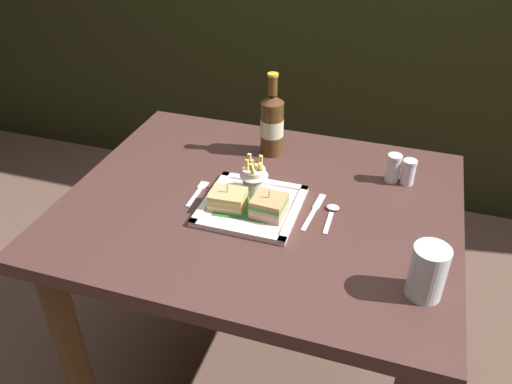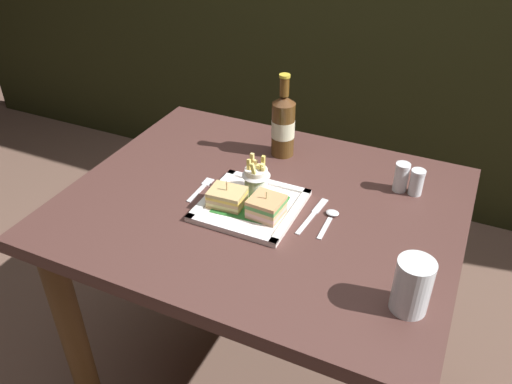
# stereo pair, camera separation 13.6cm
# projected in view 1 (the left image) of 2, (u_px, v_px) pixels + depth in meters

# --- Properties ---
(ground_plane) EXTENTS (6.00, 6.00, 0.00)m
(ground_plane) POSITION_uv_depth(u_px,v_px,m) (260.00, 379.00, 1.83)
(ground_plane) COLOR brown
(dining_table) EXTENTS (1.05, 0.85, 0.78)m
(dining_table) POSITION_uv_depth(u_px,v_px,m) (260.00, 241.00, 1.47)
(dining_table) COLOR #4A2D28
(dining_table) RESTS_ON ground_plane
(square_plate) EXTENTS (0.25, 0.25, 0.02)m
(square_plate) POSITION_uv_depth(u_px,v_px,m) (251.00, 206.00, 1.36)
(square_plate) COLOR white
(square_plate) RESTS_ON dining_table
(sandwich_half_left) EXTENTS (0.10, 0.08, 0.07)m
(sandwich_half_left) POSITION_uv_depth(u_px,v_px,m) (228.00, 199.00, 1.34)
(sandwich_half_left) COLOR tan
(sandwich_half_left) RESTS_ON square_plate
(sandwich_half_right) EXTENTS (0.09, 0.08, 0.07)m
(sandwich_half_right) POSITION_uv_depth(u_px,v_px,m) (269.00, 206.00, 1.31)
(sandwich_half_right) COLOR tan
(sandwich_half_right) RESTS_ON square_plate
(fries_cup) EXTENTS (0.08, 0.08, 0.11)m
(fries_cup) POSITION_uv_depth(u_px,v_px,m) (254.00, 176.00, 1.38)
(fries_cup) COLOR white
(fries_cup) RESTS_ON square_plate
(beer_bottle) EXTENTS (0.07, 0.07, 0.26)m
(beer_bottle) POSITION_uv_depth(u_px,v_px,m) (272.00, 123.00, 1.55)
(beer_bottle) COLOR #513415
(beer_bottle) RESTS_ON dining_table
(water_glass) EXTENTS (0.08, 0.08, 0.12)m
(water_glass) POSITION_uv_depth(u_px,v_px,m) (427.00, 274.00, 1.08)
(water_glass) COLOR silver
(water_glass) RESTS_ON dining_table
(fork) EXTENTS (0.02, 0.13, 0.00)m
(fork) POSITION_uv_depth(u_px,v_px,m) (198.00, 192.00, 1.43)
(fork) COLOR silver
(fork) RESTS_ON dining_table
(knife) EXTENTS (0.03, 0.17, 0.00)m
(knife) POSITION_uv_depth(u_px,v_px,m) (314.00, 210.00, 1.36)
(knife) COLOR silver
(knife) RESTS_ON dining_table
(spoon) EXTENTS (0.04, 0.13, 0.01)m
(spoon) POSITION_uv_depth(u_px,v_px,m) (332.00, 211.00, 1.35)
(spoon) COLOR silver
(spoon) RESTS_ON dining_table
(salt_shaker) EXTENTS (0.04, 0.04, 0.08)m
(salt_shaker) POSITION_uv_depth(u_px,v_px,m) (393.00, 170.00, 1.46)
(salt_shaker) COLOR silver
(salt_shaker) RESTS_ON dining_table
(pepper_shaker) EXTENTS (0.04, 0.04, 0.07)m
(pepper_shaker) POSITION_uv_depth(u_px,v_px,m) (408.00, 173.00, 1.45)
(pepper_shaker) COLOR silver
(pepper_shaker) RESTS_ON dining_table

